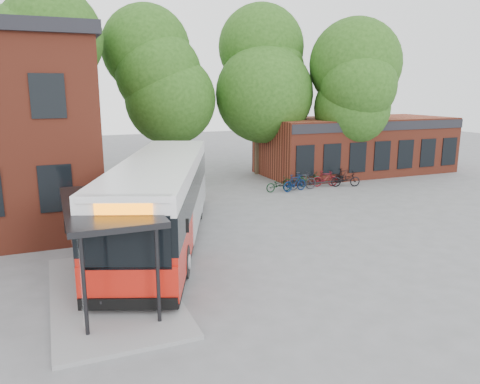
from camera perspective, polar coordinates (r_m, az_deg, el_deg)
name	(u,v)px	position (r m, az deg, el deg)	size (l,w,h in m)	color
ground	(239,263)	(16.80, -0.15, -8.65)	(100.00, 100.00, 0.00)	#5D5D60
shop_row	(356,145)	(35.59, 13.91, 5.57)	(14.00, 6.20, 4.00)	maroon
bus_shelter	(110,249)	(14.35, -15.58, -6.72)	(3.60, 7.00, 2.90)	black
bike_rail	(316,185)	(29.43, 9.27, 0.82)	(5.20, 0.10, 0.38)	black
tree_0	(43,98)	(30.52, -22.88, 10.48)	(7.92, 7.92, 11.00)	#1E4412
tree_1	(157,102)	(32.28, -10.12, 10.77)	(7.92, 7.92, 10.40)	#1E4412
tree_2	(258,97)	(33.54, 2.24, 11.52)	(7.92, 7.92, 11.00)	#1E4412
tree_3	(351,110)	(32.60, 13.36, 9.66)	(7.04, 7.04, 9.28)	#1E4412
city_bus	(162,201)	(18.93, -9.50, -1.05)	(2.83, 13.26, 3.37)	red
bicycle_0	(279,185)	(28.12, 4.75, 0.91)	(0.58, 1.66, 0.87)	black
bicycle_1	(295,183)	(28.31, 6.69, 1.12)	(0.49, 1.73, 1.04)	#0A1D45
bicycle_2	(296,181)	(29.65, 6.79, 1.39)	(0.53, 1.52, 0.80)	black
bicycle_3	(302,181)	(28.80, 7.58, 1.37)	(0.53, 1.86, 1.12)	black
bicycle_4	(309,178)	(30.23, 8.42, 1.65)	(0.60, 1.71, 0.90)	#0E3722
bicycle_5	(325,179)	(30.01, 10.34, 1.61)	(0.47, 1.67, 1.00)	#560E16
bicycle_6	(345,179)	(30.24, 12.74, 1.56)	(0.65, 1.86, 0.98)	black
bicycle_7	(343,175)	(31.59, 12.48, 2.00)	(0.44, 1.57, 0.94)	black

